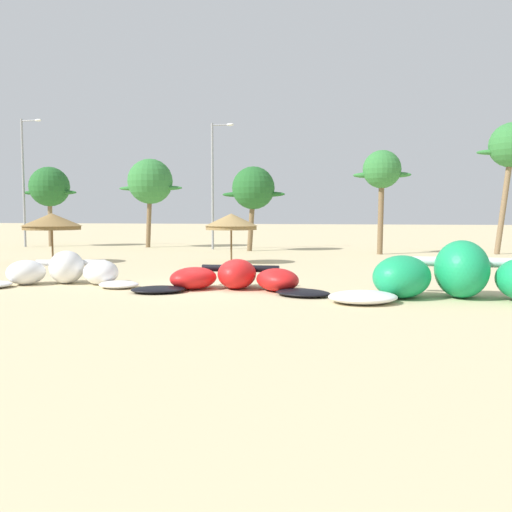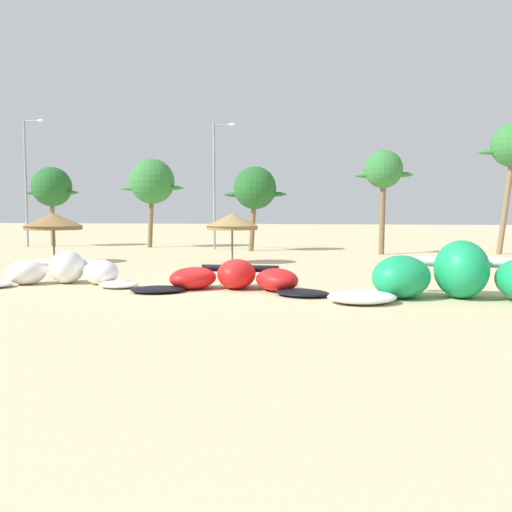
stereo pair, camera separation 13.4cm
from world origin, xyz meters
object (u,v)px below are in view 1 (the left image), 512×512
object	(u,v)px
beach_umbrella_near_van	(52,221)
palm_left	(150,182)
lamppost_west_center	(214,180)
lamppost_west	(25,176)
palm_center_right	(512,147)
kite_left	(64,272)
kite_center	(464,277)
beach_umbrella_middle	(231,222)
palm_leftmost	(49,187)
palm_center_left	(382,171)
kite_left_of_center	(235,278)
palm_left_of_gap	(253,189)

from	to	relation	value
beach_umbrella_near_van	palm_left	distance (m)	14.64
lamppost_west_center	lamppost_west	bearing A→B (deg)	-178.94
palm_center_right	kite_left	bearing A→B (deg)	-134.61
kite_center	palm_center_right	world-z (taller)	palm_center_right
kite_center	palm_left	bearing A→B (deg)	131.11
lamppost_west_center	beach_umbrella_middle	bearing A→B (deg)	-69.03
kite_left	palm_left	world-z (taller)	palm_left
palm_leftmost	lamppost_west_center	xyz separation A→B (m)	(14.29, -0.84, 0.38)
palm_left	beach_umbrella_near_van	bearing A→B (deg)	-88.05
kite_left	lamppost_west_center	size ratio (longest dim) A/B	0.66
palm_center_left	palm_center_right	world-z (taller)	palm_center_right
lamppost_west	palm_left	bearing A→B (deg)	9.11
palm_left	palm_leftmost	bearing A→B (deg)	-176.83
beach_umbrella_middle	palm_center_right	distance (m)	19.74
kite_left	kite_left_of_center	xyz separation A→B (m)	(6.61, -0.05, -0.08)
beach_umbrella_near_van	palm_center_right	bearing A→B (deg)	25.61
lamppost_west	palm_leftmost	bearing A→B (deg)	38.15
kite_left	lamppost_west	world-z (taller)	lamppost_west
kite_center	beach_umbrella_near_van	distance (m)	21.48
beach_umbrella_near_van	palm_center_right	distance (m)	28.75
palm_leftmost	lamppost_west	world-z (taller)	lamppost_west
beach_umbrella_near_van	palm_center_right	size ratio (longest dim) A/B	0.37
kite_left_of_center	palm_left	bearing A→B (deg)	119.59
palm_left	palm_left_of_gap	distance (m)	9.30
kite_left_of_center	palm_leftmost	distance (m)	30.88
kite_left	palm_left	size ratio (longest dim) A/B	0.88
kite_center	palm_leftmost	distance (m)	36.72
palm_center_right	lamppost_west_center	size ratio (longest dim) A/B	0.92
kite_left_of_center	palm_center_right	distance (m)	25.18
kite_left_of_center	beach_umbrella_near_van	world-z (taller)	beach_umbrella_near_van
beach_umbrella_middle	palm_center_right	bearing A→B (deg)	32.62
palm_left	kite_left_of_center	bearing A→B (deg)	-60.41
palm_left	palm_left_of_gap	size ratio (longest dim) A/B	1.16
palm_left	palm_center_right	distance (m)	26.20
palm_leftmost	lamppost_west_center	bearing A→B (deg)	-3.38
kite_left_of_center	lamppost_west	world-z (taller)	lamppost_west
palm_left	lamppost_west	xyz separation A→B (m)	(-10.06, -1.61, 0.47)
beach_umbrella_middle	palm_left_of_gap	bearing A→B (deg)	95.72
kite_left_of_center	lamppost_west	size ratio (longest dim) A/B	0.69
beach_umbrella_near_van	palm_center_left	world-z (taller)	palm_center_left
kite_center	palm_leftmost	xyz separation A→B (m)	(-28.69, 22.53, 4.15)
palm_leftmost	kite_left	bearing A→B (deg)	-56.04
beach_umbrella_near_van	lamppost_west	world-z (taller)	lamppost_west
kite_left	beach_umbrella_middle	world-z (taller)	beach_umbrella_middle
beach_umbrella_near_van	lamppost_west_center	size ratio (longest dim) A/B	0.34
palm_leftmost	palm_left	distance (m)	8.63
beach_umbrella_near_van	lamppost_west_center	bearing A→B (deg)	68.27
palm_center_left	kite_left	bearing A→B (deg)	-122.48
lamppost_west	kite_left_of_center	bearing A→B (deg)	-42.37
palm_center_left	palm_center_right	bearing A→B (deg)	12.33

